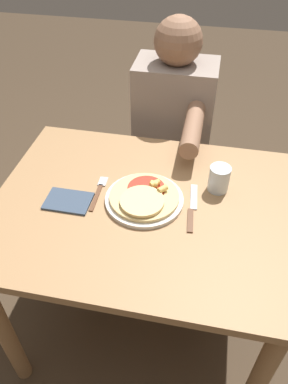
{
  "coord_description": "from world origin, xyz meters",
  "views": [
    {
      "loc": [
        0.17,
        -0.85,
        1.59
      ],
      "look_at": [
        -0.0,
        0.02,
        0.78
      ],
      "focal_mm": 35.0,
      "sensor_mm": 36.0,
      "label": 1
    }
  ],
  "objects_px": {
    "dining_table": "(143,231)",
    "person_diner": "(173,127)",
    "plate": "(144,199)",
    "fork": "(99,191)",
    "pizza": "(144,197)",
    "knife": "(192,208)",
    "drinking_glass": "(219,179)"
  },
  "relations": [
    {
      "from": "drinking_glass",
      "to": "fork",
      "type": "bearing_deg",
      "value": -166.41
    },
    {
      "from": "plate",
      "to": "pizza",
      "type": "bearing_deg",
      "value": -72.45
    },
    {
      "from": "knife",
      "to": "drinking_glass",
      "type": "xyz_separation_m",
      "value": [
        0.07,
        0.11,
        0.04
      ]
    },
    {
      "from": "dining_table",
      "to": "person_diner",
      "type": "xyz_separation_m",
      "value": [
        0.02,
        0.61,
        0.05
      ]
    },
    {
      "from": "plate",
      "to": "person_diner",
      "type": "relative_size",
      "value": 0.23
    },
    {
      "from": "dining_table",
      "to": "person_diner",
      "type": "height_order",
      "value": "person_diner"
    },
    {
      "from": "plate",
      "to": "fork",
      "type": "bearing_deg",
      "value": 175.12
    },
    {
      "from": "dining_table",
      "to": "fork",
      "type": "xyz_separation_m",
      "value": [
        -0.16,
        0.03,
        0.13
      ]
    },
    {
      "from": "pizza",
      "to": "drinking_glass",
      "type": "relative_size",
      "value": 2.51
    },
    {
      "from": "plate",
      "to": "fork",
      "type": "xyz_separation_m",
      "value": [
        -0.16,
        0.01,
        -0.0
      ]
    },
    {
      "from": "pizza",
      "to": "person_diner",
      "type": "height_order",
      "value": "person_diner"
    },
    {
      "from": "dining_table",
      "to": "plate",
      "type": "height_order",
      "value": "plate"
    },
    {
      "from": "dining_table",
      "to": "fork",
      "type": "height_order",
      "value": "fork"
    },
    {
      "from": "plate",
      "to": "drinking_glass",
      "type": "relative_size",
      "value": 2.83
    },
    {
      "from": "knife",
      "to": "drinking_glass",
      "type": "distance_m",
      "value": 0.14
    },
    {
      "from": "knife",
      "to": "person_diner",
      "type": "distance_m",
      "value": 0.61
    },
    {
      "from": "fork",
      "to": "pizza",
      "type": "bearing_deg",
      "value": -6.47
    },
    {
      "from": "plate",
      "to": "drinking_glass",
      "type": "distance_m",
      "value": 0.26
    },
    {
      "from": "fork",
      "to": "person_diner",
      "type": "xyz_separation_m",
      "value": [
        0.18,
        0.57,
        -0.08
      ]
    },
    {
      "from": "dining_table",
      "to": "knife",
      "type": "height_order",
      "value": "knife"
    },
    {
      "from": "pizza",
      "to": "drinking_glass",
      "type": "height_order",
      "value": "drinking_glass"
    },
    {
      "from": "pizza",
      "to": "dining_table",
      "type": "bearing_deg",
      "value": -92.65
    },
    {
      "from": "pizza",
      "to": "drinking_glass",
      "type": "distance_m",
      "value": 0.26
    },
    {
      "from": "person_diner",
      "to": "dining_table",
      "type": "bearing_deg",
      "value": -91.68
    },
    {
      "from": "plate",
      "to": "knife",
      "type": "relative_size",
      "value": 1.16
    },
    {
      "from": "dining_table",
      "to": "knife",
      "type": "bearing_deg",
      "value": 4.8
    },
    {
      "from": "plate",
      "to": "fork",
      "type": "height_order",
      "value": "plate"
    },
    {
      "from": "plate",
      "to": "fork",
      "type": "distance_m",
      "value": 0.16
    },
    {
      "from": "drinking_glass",
      "to": "person_diner",
      "type": "relative_size",
      "value": 0.08
    },
    {
      "from": "pizza",
      "to": "knife",
      "type": "distance_m",
      "value": 0.16
    },
    {
      "from": "dining_table",
      "to": "drinking_glass",
      "type": "distance_m",
      "value": 0.32
    },
    {
      "from": "plate",
      "to": "person_diner",
      "type": "bearing_deg",
      "value": 88.19
    }
  ]
}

